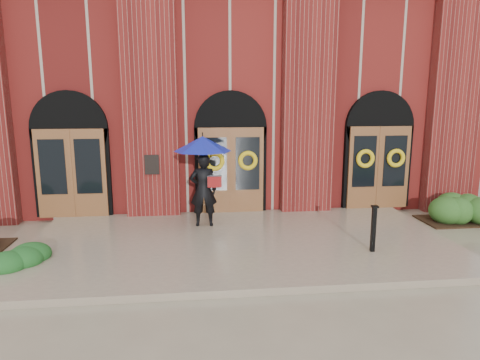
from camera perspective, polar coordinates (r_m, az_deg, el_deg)
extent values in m
plane|color=gray|center=(10.25, 0.23, -9.08)|extent=(90.00, 90.00, 0.00)
cube|color=gray|center=(10.36, 0.13, -8.41)|extent=(10.00, 5.30, 0.15)
cube|color=maroon|center=(18.48, -3.01, 11.04)|extent=(16.00, 12.00, 7.00)
cube|color=black|center=(12.22, -11.67, 2.02)|extent=(0.40, 0.05, 0.55)
cube|color=maroon|center=(12.32, -11.91, 10.73)|extent=(1.50, 0.45, 7.00)
cube|color=maroon|center=(12.72, 9.08, 10.84)|extent=(1.50, 0.45, 7.00)
cube|color=maroon|center=(14.57, 26.67, 9.84)|extent=(1.50, 0.45, 7.00)
cube|color=brown|center=(12.90, -21.54, 0.81)|extent=(1.90, 0.10, 2.50)
cylinder|color=black|center=(12.88, -21.78, 6.40)|extent=(2.10, 0.22, 2.10)
cube|color=brown|center=(12.49, -1.20, 1.29)|extent=(1.90, 0.10, 2.50)
cylinder|color=black|center=(12.48, -1.28, 7.06)|extent=(2.10, 0.22, 2.10)
cube|color=brown|center=(13.65, 17.97, 1.59)|extent=(1.90, 0.10, 2.50)
cylinder|color=black|center=(13.64, 18.05, 6.87)|extent=(2.10, 0.22, 2.10)
torus|color=yellow|center=(12.29, -3.39, 2.52)|extent=(0.57, 0.13, 0.57)
torus|color=yellow|center=(12.38, 1.06, 2.60)|extent=(0.57, 0.13, 0.57)
torus|color=yellow|center=(13.31, 16.37, 2.75)|extent=(0.57, 0.13, 0.57)
torus|color=yellow|center=(13.70, 20.08, 2.76)|extent=(0.57, 0.13, 0.57)
imported|color=black|center=(11.26, -4.90, -1.33)|extent=(0.72, 0.48, 1.93)
cone|color=#1422A1|center=(11.06, -5.01, 4.85)|extent=(1.54, 1.54, 0.39)
cylinder|color=black|center=(11.08, -4.70, 2.19)|extent=(0.02, 0.02, 0.64)
cube|color=#9B9D9F|center=(11.07, -3.44, -0.17)|extent=(0.37, 0.19, 0.28)
cube|color=maroon|center=(10.97, -3.41, -0.27)|extent=(0.36, 0.04, 0.28)
cube|color=black|center=(9.92, 17.36, -6.32)|extent=(0.09, 0.09, 1.00)
cube|color=black|center=(9.78, 17.54, -3.40)|extent=(0.15, 0.15, 0.04)
ellipsoid|color=#2A531D|center=(14.02, 28.89, -3.38)|extent=(2.81, 1.12, 0.72)
ellipsoid|color=#1A4E1C|center=(10.28, -29.21, -9.17)|extent=(1.28, 1.10, 0.45)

